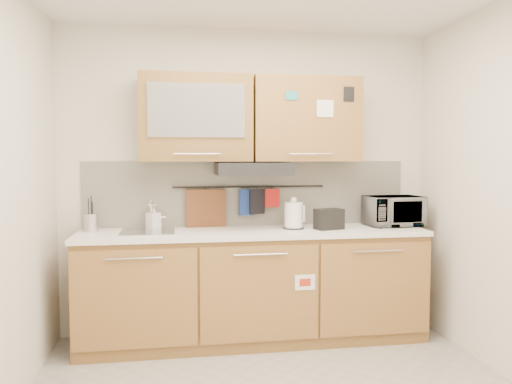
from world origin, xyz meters
name	(u,v)px	position (x,y,z in m)	size (l,w,h in m)	color
wall_back	(248,182)	(0.00, 1.50, 1.30)	(3.20, 3.20, 0.00)	silver
base_cabinet	(254,292)	(0.00, 1.19, 0.41)	(2.80, 0.64, 0.88)	olive
countertop	(254,232)	(0.00, 1.19, 0.90)	(2.82, 0.62, 0.04)	white
backsplash	(249,193)	(0.00, 1.49, 1.20)	(2.80, 0.02, 0.56)	silver
upper_cabinets	(251,119)	(0.00, 1.32, 1.83)	(1.82, 0.37, 0.70)	olive
range_hood	(253,169)	(0.00, 1.25, 1.42)	(0.60, 0.46, 0.10)	black
sink	(148,232)	(-0.85, 1.21, 0.92)	(0.42, 0.40, 0.26)	silver
utensil_rail	(249,187)	(0.00, 1.45, 1.26)	(0.02, 0.02, 1.30)	black
utensil_crock	(91,222)	(-1.30, 1.32, 0.99)	(0.14, 0.14, 0.29)	silver
kettle	(294,216)	(0.34, 1.21, 1.03)	(0.20, 0.19, 0.27)	white
toaster	(329,219)	(0.62, 1.13, 1.01)	(0.25, 0.19, 0.17)	black
microwave	(393,211)	(1.24, 1.25, 1.05)	(0.47, 0.31, 0.26)	#999999
soap_bottle	(153,217)	(-0.81, 1.38, 1.02)	(0.09, 0.09, 0.21)	#999999
cutting_board	(206,214)	(-0.38, 1.44, 1.03)	(0.34, 0.02, 0.42)	brown
oven_mitt	(247,202)	(-0.03, 1.44, 1.13)	(0.13, 0.03, 0.22)	navy
dark_pouch	(257,201)	(0.06, 1.44, 1.13)	(0.14, 0.04, 0.22)	black
pot_holder	(272,198)	(0.20, 1.44, 1.16)	(0.13, 0.02, 0.16)	red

